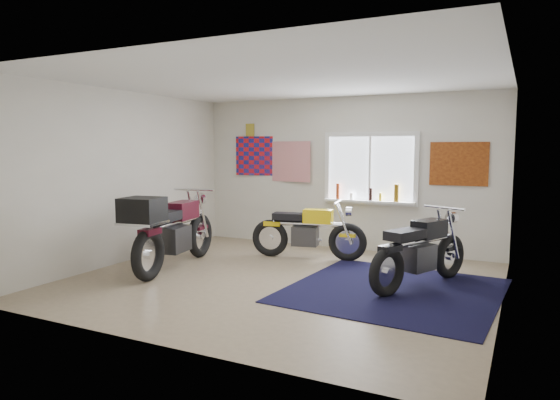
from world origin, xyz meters
The scene contains 10 objects.
ground centered at (0.00, 0.00, 0.00)m, with size 5.50×5.50×0.00m, color #9E896B.
room_shell centered at (0.00, 0.00, 1.64)m, with size 5.50×5.50×5.50m.
navy_rug centered at (1.49, 0.22, 0.01)m, with size 2.50×2.60×0.01m, color black.
window_assembly centered at (0.50, 2.47, 1.37)m, with size 1.66×0.17×1.26m.
oil_bottles centered at (0.57, 2.40, 1.03)m, with size 1.12×0.09×0.30m.
flag_display centered at (-1.90, 2.48, 2.15)m, with size 1.60×0.10×1.17m.
triumph_poster centered at (1.95, 2.48, 1.55)m, with size 0.90×0.03×0.70m, color #A54C14.
yellow_triumph centered at (-0.23, 1.44, 0.42)m, with size 1.91×0.61×0.97m.
black_chrome_bike centered at (1.74, 0.56, 0.45)m, with size 0.95×1.87×1.02m.
maroon_tourer centered at (-1.72, -0.21, 0.61)m, with size 0.87×2.30×1.17m.
Camera 1 is at (2.95, -5.96, 1.81)m, focal length 32.00 mm.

